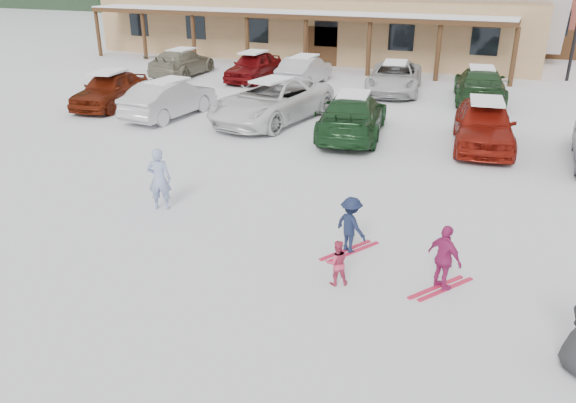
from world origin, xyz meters
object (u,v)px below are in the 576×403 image
at_px(toddler_red, 337,263).
at_px(parked_car_7, 182,63).
at_px(parked_car_0, 110,89).
at_px(parked_car_9, 305,71).
at_px(adult_skier, 159,179).
at_px(child_navy, 351,225).
at_px(parked_car_3, 353,115).
at_px(parked_car_10, 394,77).
at_px(parked_car_4, 484,124).
at_px(parked_car_2, 272,101).
at_px(parked_car_8, 253,66).
at_px(parked_car_11, 480,85).
at_px(child_magenta, 445,258).
at_px(parked_car_1, 169,99).

relative_size(toddler_red, parked_car_7, 0.19).
relative_size(parked_car_0, parked_car_9, 1.01).
height_order(adult_skier, child_navy, adult_skier).
bearing_deg(parked_car_7, parked_car_3, 143.40).
height_order(adult_skier, parked_car_10, adult_skier).
distance_m(child_navy, parked_car_0, 15.56).
xyz_separation_m(parked_car_7, parked_car_10, (11.41, 0.28, 0.00)).
xyz_separation_m(adult_skier, parked_car_4, (6.66, 8.32, 0.00)).
bearing_deg(child_navy, parked_car_10, -50.41).
distance_m(adult_skier, parked_car_2, 8.66).
distance_m(adult_skier, toddler_red, 5.34).
relative_size(parked_car_8, parked_car_11, 0.84).
relative_size(adult_skier, parked_car_4, 0.34).
bearing_deg(parked_car_8, adult_skier, -72.50).
bearing_deg(parked_car_3, parked_car_2, -21.86).
distance_m(parked_car_0, parked_car_11, 15.70).
relative_size(parked_car_0, parked_car_10, 0.85).
bearing_deg(toddler_red, child_navy, -113.29).
xyz_separation_m(parked_car_2, parked_car_4, (7.67, -0.28, -0.01)).
xyz_separation_m(child_navy, parked_car_0, (-13.09, 8.41, 0.12)).
distance_m(parked_car_0, parked_car_7, 7.34).
distance_m(adult_skier, parked_car_11, 16.23).
distance_m(parked_car_9, parked_car_10, 4.47).
relative_size(child_magenta, parked_car_9, 0.30).
distance_m(parked_car_7, parked_car_10, 11.41).
height_order(adult_skier, parked_car_8, adult_skier).
bearing_deg(parked_car_8, parked_car_3, -46.39).
height_order(child_navy, parked_car_2, parked_car_2).
xyz_separation_m(adult_skier, parked_car_7, (-9.40, 15.32, -0.08)).
bearing_deg(child_navy, parked_car_7, -18.31).
height_order(adult_skier, parked_car_11, adult_skier).
bearing_deg(parked_car_2, parked_car_7, 150.66).
distance_m(toddler_red, parked_car_3, 9.89).
bearing_deg(parked_car_4, parked_car_2, 169.87).
bearing_deg(adult_skier, parked_car_7, -79.98).
height_order(toddler_red, parked_car_10, parked_car_10).
distance_m(child_magenta, parked_car_7, 23.11).
relative_size(parked_car_3, parked_car_10, 1.01).
height_order(adult_skier, parked_car_1, adult_skier).
bearing_deg(parked_car_1, parked_car_3, -174.34).
xyz_separation_m(child_navy, parked_car_10, (-2.91, 15.93, 0.09)).
height_order(child_magenta, parked_car_3, parked_car_3).
distance_m(child_navy, parked_car_2, 10.72).
height_order(child_magenta, parked_car_9, parked_car_9).
distance_m(child_navy, child_magenta, 2.12).
distance_m(adult_skier, parked_car_7, 17.98).
relative_size(toddler_red, parked_car_4, 0.20).
distance_m(parked_car_4, parked_car_11, 6.87).
height_order(toddler_red, child_navy, child_navy).
bearing_deg(parked_car_1, parked_car_7, -55.95).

